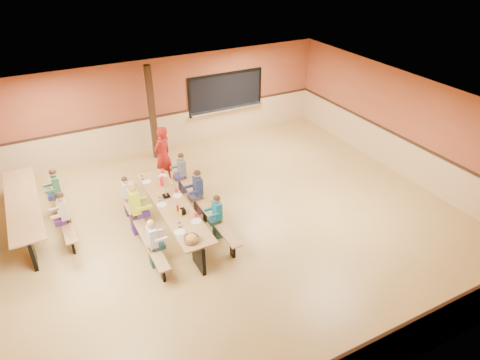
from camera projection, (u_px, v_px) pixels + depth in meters
ground at (220, 227)px, 10.67m from camera, size 12.00×12.00×0.00m
room_envelope at (219, 204)px, 10.32m from camera, size 12.04×10.04×3.02m
kitchen_pass_through at (226, 94)px, 14.73m from camera, size 2.78×0.28×1.38m
structural_post at (152, 113)px, 13.18m from camera, size 0.18×0.18×3.00m
cafeteria_table_main at (173, 212)px, 10.33m from camera, size 1.91×3.70×0.74m
cafeteria_table_second at (24, 209)px, 10.44m from camera, size 1.91×3.70×0.74m
seated_child_white_left at (153, 244)px, 9.18m from camera, size 0.36×0.30×1.19m
seated_adult_yellow at (135, 208)px, 10.16m from camera, size 0.47×0.38×1.41m
seated_child_grey_left at (127, 196)px, 10.87m from camera, size 0.32×0.26×1.11m
seated_child_teal_right at (217, 217)px, 10.06m from camera, size 0.34×0.28×1.16m
seated_child_navy_right at (198, 192)px, 10.92m from camera, size 0.38×0.31×1.24m
seated_child_char_right at (182, 173)px, 11.80m from camera, size 0.36×0.29×1.19m
seated_child_green_sec at (57, 191)px, 10.96m from camera, size 0.39×0.32×1.25m
seated_child_tan_sec at (65, 216)px, 10.03m from camera, size 0.39×0.32×1.24m
standing_woman at (163, 155)px, 12.17m from camera, size 0.75×0.67×1.72m
punch_pitcher at (163, 181)px, 10.93m from camera, size 0.16×0.16×0.22m
chip_bowl at (191, 239)px, 8.98m from camera, size 0.32×0.32×0.15m
napkin_dispenser at (183, 211)px, 9.86m from camera, size 0.10×0.14×0.13m
condiment_mustard at (181, 213)px, 9.76m from camera, size 0.06×0.06×0.17m
condiment_ketchup at (178, 208)px, 9.94m from camera, size 0.06×0.06×0.17m
table_paddle at (166, 192)px, 10.44m from camera, size 0.16×0.16×0.56m
place_settings at (172, 203)px, 10.19m from camera, size 0.65×3.30×0.11m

